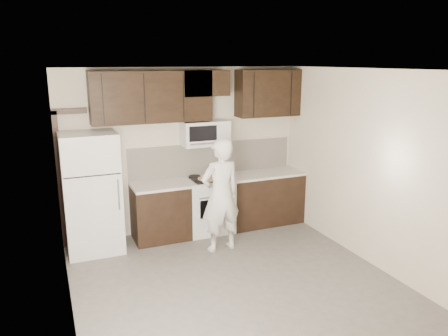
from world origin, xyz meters
TOP-DOWN VIEW (x-y plane):
  - floor at (0.00, 0.00)m, footprint 4.50×4.50m
  - back_wall at (0.00, 2.25)m, footprint 4.00×0.00m
  - ceiling at (0.00, 0.00)m, footprint 4.50×4.50m
  - counter_run at (0.60, 1.94)m, footprint 2.95×0.64m
  - stove at (0.30, 1.94)m, footprint 0.76×0.66m
  - backsplash at (0.50, 2.24)m, footprint 2.90×0.02m
  - upper_cabinets at (0.21, 2.08)m, footprint 3.48×0.35m
  - microwave at (0.30, 2.06)m, footprint 0.76×0.42m
  - refrigerator at (-1.55, 1.89)m, footprint 0.80×0.76m
  - door_trim at (-1.92, 2.21)m, footprint 0.50×0.08m
  - saucepan at (0.48, 2.09)m, footprint 0.30×0.17m
  - baking_tray at (0.25, 1.84)m, footprint 0.45×0.34m
  - pizza at (0.25, 1.84)m, footprint 0.31×0.31m
  - person at (0.21, 1.18)m, footprint 0.67×0.48m

SIDE VIEW (x-z plane):
  - floor at x=0.00m, z-range 0.00..0.00m
  - counter_run at x=0.60m, z-range 0.00..0.91m
  - stove at x=0.30m, z-range -0.01..0.93m
  - person at x=0.21m, z-range 0.00..1.72m
  - refrigerator at x=-1.55m, z-range 0.00..1.80m
  - baking_tray at x=0.25m, z-range 0.91..0.93m
  - pizza at x=0.25m, z-range 0.93..0.95m
  - saucepan at x=0.48m, z-range 0.89..1.06m
  - backsplash at x=0.50m, z-range 0.91..1.45m
  - door_trim at x=-1.92m, z-range 0.19..2.31m
  - back_wall at x=0.00m, z-range -0.65..3.35m
  - microwave at x=0.30m, z-range 1.45..1.85m
  - upper_cabinets at x=0.21m, z-range 1.89..2.67m
  - ceiling at x=0.00m, z-range 2.70..2.70m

